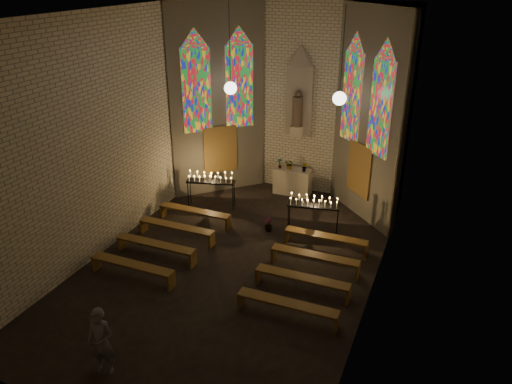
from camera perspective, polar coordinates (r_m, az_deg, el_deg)
floor at (r=14.86m, az=-2.66°, el=-8.26°), size 12.00×12.00×0.00m
room at (r=16.20m, az=2.17°, el=9.01°), size 8.22×12.43×7.00m
altar at (r=19.12m, az=4.20°, el=1.23°), size 1.40×0.60×1.00m
flower_vase_left at (r=18.92m, az=2.73°, el=3.29°), size 0.25×0.21×0.40m
flower_vase_center at (r=18.86m, az=3.88°, el=3.18°), size 0.40×0.36×0.39m
flower_vase_right at (r=18.67m, az=5.58°, el=2.87°), size 0.23×0.19×0.38m
aisle_flower_pot at (r=16.49m, az=1.43°, el=-3.75°), size 0.29×0.29×0.47m
votive_stand_left at (r=17.83m, az=-5.20°, el=1.47°), size 1.78×0.85×1.27m
votive_stand_right at (r=16.13m, az=6.62°, el=-1.28°), size 1.73×0.70×1.24m
pew_left_0 at (r=17.04m, az=-7.01°, el=-2.31°), size 2.57×0.37×0.49m
pew_right_0 at (r=15.53m, az=7.99°, el=-5.22°), size 2.57×0.37×0.49m
pew_left_1 at (r=16.13m, az=-9.07°, el=-4.08°), size 2.57×0.37×0.49m
pew_right_1 at (r=14.52m, az=6.75°, el=-7.41°), size 2.57×0.37×0.49m
pew_left_2 at (r=15.26m, az=-11.37°, el=-6.05°), size 2.57×0.37×0.49m
pew_right_2 at (r=13.55m, az=5.30°, el=-9.91°), size 2.57×0.37×0.49m
pew_left_3 at (r=14.44m, az=-13.97°, el=-8.23°), size 2.57×0.37×0.49m
pew_right_3 at (r=12.62m, az=3.61°, el=-12.78°), size 2.57×0.37×0.49m
visitor at (r=11.46m, az=-17.25°, el=-16.00°), size 0.65×0.49×1.60m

